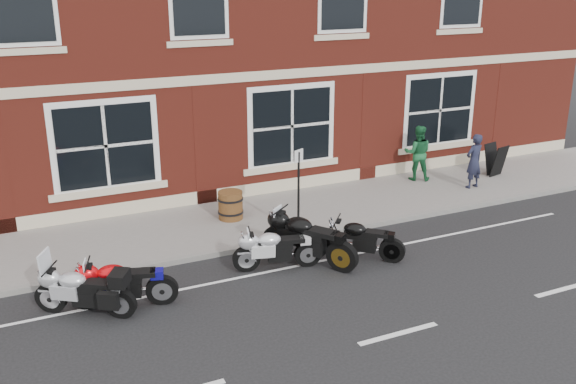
# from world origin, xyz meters

# --- Properties ---
(ground) EXTENTS (80.00, 80.00, 0.00)m
(ground) POSITION_xyz_m (0.00, 0.00, 0.00)
(ground) COLOR black
(ground) RESTS_ON ground
(sidewalk) EXTENTS (30.00, 3.00, 0.12)m
(sidewalk) POSITION_xyz_m (0.00, 3.00, 0.06)
(sidewalk) COLOR slate
(sidewalk) RESTS_ON ground
(kerb) EXTENTS (30.00, 0.16, 0.12)m
(kerb) POSITION_xyz_m (0.00, 1.42, 0.06)
(kerb) COLOR slate
(kerb) RESTS_ON ground
(moto_touring_silver) EXTENTS (1.67, 1.18, 1.27)m
(moto_touring_silver) POSITION_xyz_m (-4.84, 0.03, 0.52)
(moto_touring_silver) COLOR black
(moto_touring_silver) RESTS_ON ground
(moto_sport_red) EXTENTS (1.93, 0.72, 0.89)m
(moto_sport_red) POSITION_xyz_m (-4.13, 0.02, 0.51)
(moto_sport_red) COLOR black
(moto_sport_red) RESTS_ON ground
(moto_sport_black) EXTENTS (1.36, 2.01, 1.04)m
(moto_sport_black) POSITION_xyz_m (-0.11, 0.28, 0.59)
(moto_sport_black) COLOR black
(moto_sport_black) RESTS_ON ground
(moto_sport_silver) EXTENTS (1.87, 0.57, 0.85)m
(moto_sport_silver) POSITION_xyz_m (-0.88, 0.29, 0.49)
(moto_sport_silver) COLOR black
(moto_sport_silver) RESTS_ON ground
(moto_naked_black) EXTENTS (1.43, 1.35, 0.84)m
(moto_naked_black) POSITION_xyz_m (1.04, -0.02, 0.48)
(moto_naked_black) COLOR black
(moto_naked_black) RESTS_ON ground
(pedestrian_left) EXTENTS (0.62, 0.45, 1.56)m
(pedestrian_left) POSITION_xyz_m (6.28, 2.54, 0.90)
(pedestrian_left) COLOR #1B1E31
(pedestrian_left) RESTS_ON sidewalk
(pedestrian_right) EXTENTS (1.00, 0.94, 1.63)m
(pedestrian_right) POSITION_xyz_m (5.27, 3.82, 0.94)
(pedestrian_right) COLOR #18572F
(pedestrian_right) RESTS_ON sidewalk
(a_board_sign) EXTENTS (0.65, 0.51, 0.96)m
(a_board_sign) POSITION_xyz_m (7.69, 3.18, 0.60)
(a_board_sign) COLOR black
(a_board_sign) RESTS_ON sidewalk
(barrel_planter) EXTENTS (0.64, 0.64, 0.71)m
(barrel_planter) POSITION_xyz_m (-0.83, 3.15, 0.47)
(barrel_planter) COLOR #562A17
(barrel_planter) RESTS_ON sidewalk
(parking_sign) EXTENTS (0.27, 0.14, 2.05)m
(parking_sign) POSITION_xyz_m (0.27, 1.55, 1.30)
(parking_sign) COLOR black
(parking_sign) RESTS_ON sidewalk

